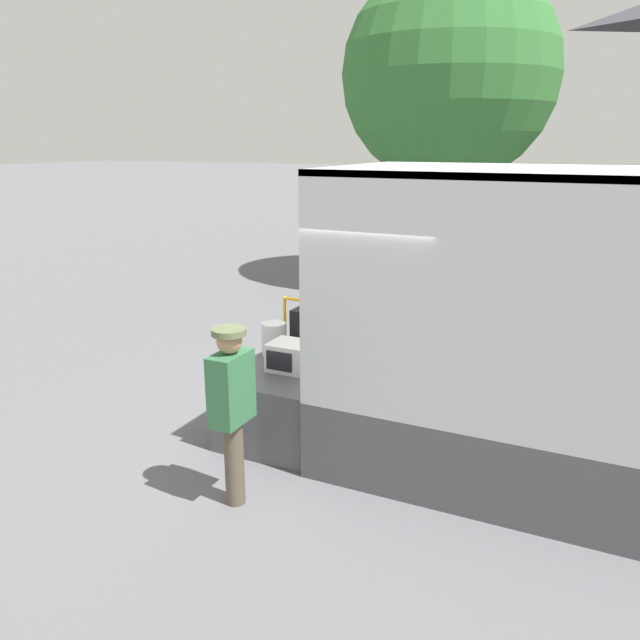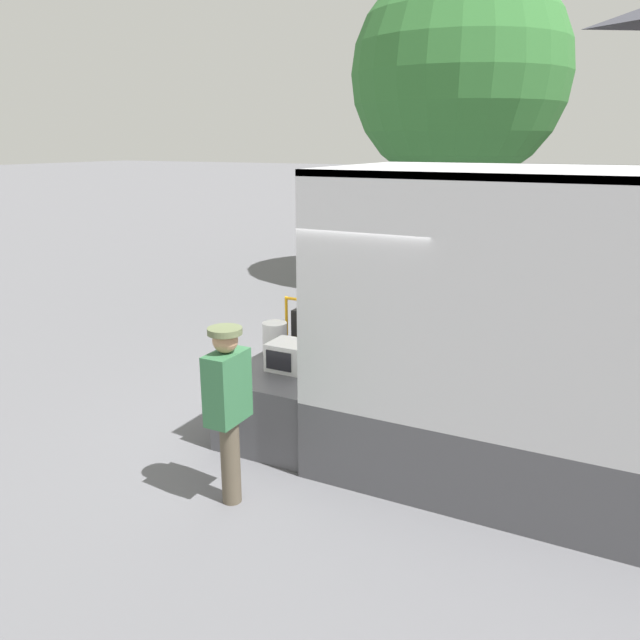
# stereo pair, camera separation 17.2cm
# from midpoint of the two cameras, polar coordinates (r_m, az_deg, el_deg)

# --- Properties ---
(ground_plane) EXTENTS (160.00, 160.00, 0.00)m
(ground_plane) POSITION_cam_midpoint_polar(r_m,az_deg,el_deg) (7.42, 1.86, -9.94)
(ground_plane) COLOR slate
(tailgate_deck) EXTENTS (1.13, 2.28, 0.80)m
(tailgate_deck) POSITION_cam_midpoint_polar(r_m,az_deg,el_deg) (7.48, -2.09, -6.37)
(tailgate_deck) COLOR #4C4C51
(tailgate_deck) RESTS_ON ground
(microwave) EXTENTS (0.49, 0.42, 0.31)m
(microwave) POSITION_cam_midpoint_polar(r_m,az_deg,el_deg) (6.92, -3.30, -3.33)
(microwave) COLOR white
(microwave) RESTS_ON tailgate_deck
(portable_generator) EXTENTS (0.65, 0.48, 0.64)m
(portable_generator) POSITION_cam_midpoint_polar(r_m,az_deg,el_deg) (7.71, -0.97, -0.61)
(portable_generator) COLOR black
(portable_generator) RESTS_ON tailgate_deck
(orange_bucket) EXTENTS (0.29, 0.29, 0.39)m
(orange_bucket) POSITION_cam_midpoint_polar(r_m,az_deg,el_deg) (7.41, -4.91, -1.74)
(orange_bucket) COLOR silver
(orange_bucket) RESTS_ON tailgate_deck
(worker_person) EXTENTS (0.31, 0.44, 1.70)m
(worker_person) POSITION_cam_midpoint_polar(r_m,az_deg,el_deg) (5.66, -8.95, -7.15)
(worker_person) COLOR brown
(worker_person) RESTS_ON ground
(street_tree) EXTENTS (4.71, 4.71, 6.98)m
(street_tree) POSITION_cam_midpoint_polar(r_m,az_deg,el_deg) (14.82, 11.39, 21.02)
(street_tree) COLOR brown
(street_tree) RESTS_ON ground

